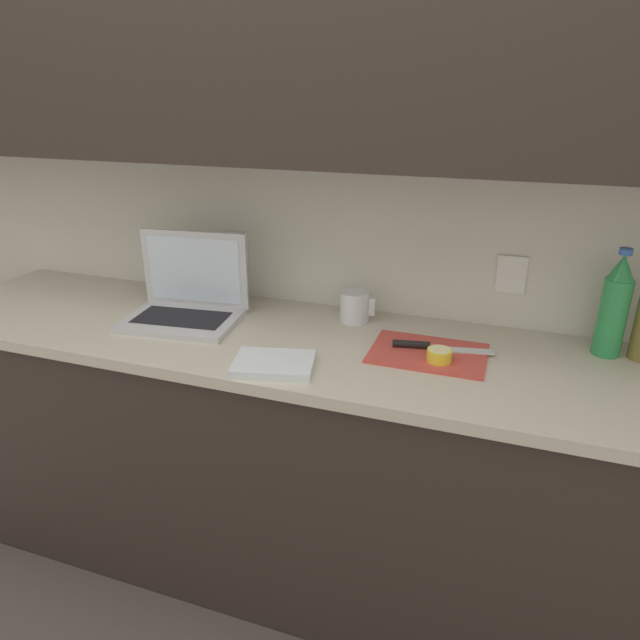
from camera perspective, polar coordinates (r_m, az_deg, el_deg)
The scene contains 10 objects.
ground_plane at distance 2.33m, azimuth -4.68°, elevation -22.40°, with size 12.00×12.00×0.00m, color #564C47.
wall_back at distance 1.87m, azimuth -3.15°, elevation 19.99°, with size 5.20×0.38×2.60m.
counter_unit at distance 2.04m, azimuth -5.67°, elevation -12.81°, with size 2.39×0.62×0.91m.
laptop at distance 1.96m, azimuth -13.15°, elevation 2.01°, with size 0.40×0.31×0.28m.
cutting_board at distance 1.69m, azimuth 10.75°, elevation -3.29°, with size 0.33×0.24×0.01m, color #D1473D.
knife at distance 1.71m, azimuth 10.44°, elevation -2.56°, with size 0.29×0.08×0.02m.
lemon_half_cut at distance 1.64m, azimuth 11.83°, elevation -3.45°, with size 0.07×0.07×0.04m.
bottle_green_soda at distance 1.82m, azimuth 27.35°, elevation 1.16°, with size 0.08×0.08×0.32m.
measuring_cup at distance 1.89m, azimuth 3.50°, elevation 1.37°, with size 0.12×0.10×0.10m.
dish_towel at distance 1.59m, azimuth -4.64°, elevation -4.41°, with size 0.22×0.16×0.02m, color white.
Camera 1 is at (0.71, -1.50, 1.63)m, focal length 32.00 mm.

